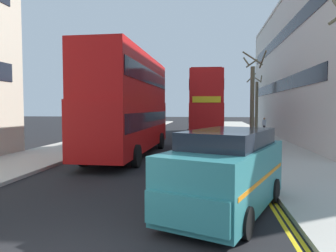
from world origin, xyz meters
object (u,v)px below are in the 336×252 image
double_decker_bus_away (129,102)px  pedestrian_far (264,126)px  double_decker_bus_oncoming (205,104)px  taxi_minivan (226,172)px

double_decker_bus_away → pedestrian_far: double_decker_bus_away is taller
double_decker_bus_away → double_decker_bus_oncoming: 11.47m
double_decker_bus_away → pedestrian_far: (9.72, 14.27, -2.04)m
double_decker_bus_away → double_decker_bus_oncoming: same height
double_decker_bus_oncoming → taxi_minivan: 20.01m
double_decker_bus_away → taxi_minivan: size_ratio=2.10×
double_decker_bus_oncoming → taxi_minivan: size_ratio=2.11×
double_decker_bus_away → double_decker_bus_oncoming: bearing=69.4°
double_decker_bus_away → pedestrian_far: bearing=55.7°
double_decker_bus_away → taxi_minivan: double_decker_bus_away is taller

